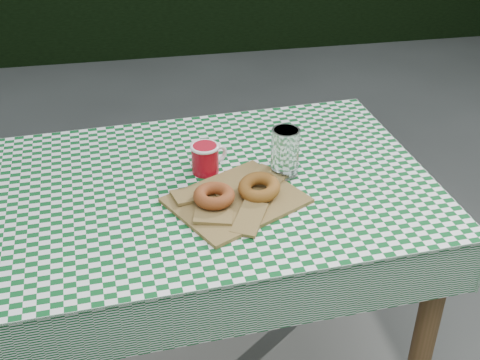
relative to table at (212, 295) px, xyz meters
name	(u,v)px	position (x,y,z in m)	size (l,w,h in m)	color
table	(212,295)	(0.00, 0.00, 0.00)	(1.13, 0.75, 0.75)	brown
tablecloth	(208,185)	(0.00, 0.00, 0.38)	(1.15, 0.77, 0.01)	#0B4C1E
paper_bag	(236,199)	(0.06, -0.09, 0.39)	(0.30, 0.24, 0.02)	olive
bagel_front	(214,196)	(0.00, -0.10, 0.41)	(0.10, 0.10, 0.03)	brown
bagel_back	(259,187)	(0.11, -0.09, 0.41)	(0.10, 0.10, 0.03)	brown
coffee_mug	(205,159)	(0.00, 0.06, 0.42)	(0.14, 0.14, 0.08)	#A30A18
drinking_glass	(285,153)	(0.20, 0.01, 0.45)	(0.07, 0.07, 0.13)	white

